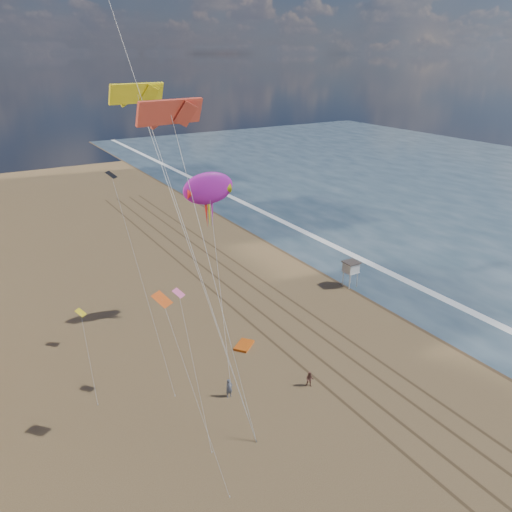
{
  "coord_description": "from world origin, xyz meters",
  "views": [
    {
      "loc": [
        -26.81,
        -15.36,
        29.08
      ],
      "look_at": [
        -1.98,
        26.0,
        9.5
      ],
      "focal_mm": 35.0,
      "sensor_mm": 36.0,
      "label": 1
    }
  ],
  "objects": [
    {
      "name": "grounded_kite",
      "position": [
        -4.31,
        24.62,
        0.13
      ],
      "size": [
        2.77,
        2.62,
        0.27
      ],
      "primitive_type": "cube",
      "rotation": [
        0.0,
        0.0,
        0.66
      ],
      "color": "orange",
      "rests_on": "ground"
    },
    {
      "name": "lifeguard_stand",
      "position": [
        15.36,
        30.31,
        2.73
      ],
      "size": [
        1.96,
        1.96,
        3.55
      ],
      "color": "white",
      "rests_on": "ground"
    },
    {
      "name": "ground",
      "position": [
        0.0,
        0.0,
        0.0
      ],
      "size": [
        260.0,
        260.0,
        0.0
      ],
      "primitive_type": "plane",
      "color": "brown",
      "rests_on": "ground"
    },
    {
      "name": "foam",
      "position": [
        23.2,
        40.0,
        0.0
      ],
      "size": [
        260.0,
        260.0,
        0.0
      ],
      "primitive_type": "plane",
      "color": "white",
      "rests_on": "ground"
    },
    {
      "name": "kite_flyer_b",
      "position": [
        -2.44,
        15.44,
        0.78
      ],
      "size": [
        0.96,
        0.95,
        1.57
      ],
      "primitive_type": "imported",
      "rotation": [
        0.0,
        0.0,
        -0.72
      ],
      "color": "brown",
      "rests_on": "ground"
    },
    {
      "name": "parafoils",
      "position": [
        -14.18,
        25.0,
        30.64
      ],
      "size": [
        9.45,
        14.14,
        14.18
      ],
      "color": "black",
      "rests_on": "ground"
    },
    {
      "name": "tracks",
      "position": [
        2.55,
        30.0,
        0.01
      ],
      "size": [
        7.68,
        120.0,
        0.01
      ],
      "color": "brown",
      "rests_on": "ground"
    },
    {
      "name": "show_kite",
      "position": [
        -4.62,
        31.42,
        15.85
      ],
      "size": [
        5.12,
        7.04,
        20.12
      ],
      "color": "#AC1AAB",
      "rests_on": "ground"
    },
    {
      "name": "small_kites",
      "position": [
        -15.78,
        23.67,
        11.51
      ],
      "size": [
        7.32,
        19.27,
        15.33
      ],
      "color": "black",
      "rests_on": "ground"
    },
    {
      "name": "wet_sand",
      "position": [
        19.0,
        40.0,
        0.0
      ],
      "size": [
        260.0,
        260.0,
        0.0
      ],
      "primitive_type": "plane",
      "color": "#42301E",
      "rests_on": "ground"
    },
    {
      "name": "kite_flyer_a",
      "position": [
        -9.66,
        17.96,
        0.92
      ],
      "size": [
        0.68,
        0.45,
        1.84
      ],
      "primitive_type": "imported",
      "rotation": [
        0.0,
        0.0,
        -0.01
      ],
      "color": "#52596A",
      "rests_on": "ground"
    }
  ]
}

